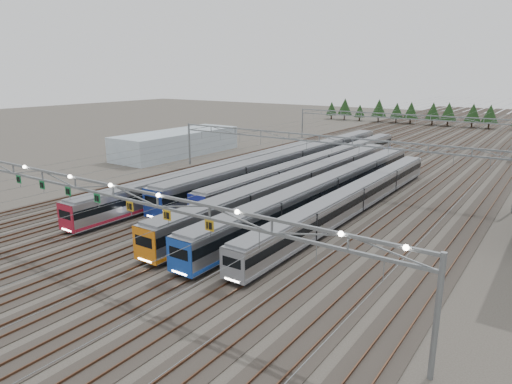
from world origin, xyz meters
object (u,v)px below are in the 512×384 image
Objects in this scene: train_b at (295,161)px; train_e at (328,189)px; train_d at (302,183)px; gantry_near at (112,194)px; west_shed at (178,143)px; train_a at (225,173)px; gantry_far at (406,120)px; gantry_mid at (319,144)px; train_f at (354,199)px; train_c at (321,164)px.

train_e is at bearing -46.93° from train_b.
train_d is 4.58m from train_e.
gantry_near is 60.12m from west_shed.
train_b is at bearing 98.61° from gantry_near.
west_shed is (-26.39, 16.60, 0.44)m from train_a.
west_shed is at bearing 158.11° from train_d.
gantry_far is 1.88× the size of west_shed.
train_d is (13.50, 0.57, 0.11)m from train_a.
train_a is at bearing -107.64° from train_b.
gantry_mid is 1.88× the size of west_shed.
train_a is at bearing 179.08° from train_e.
train_d reaches higher than train_a.
train_d reaches higher than train_f.
gantry_mid is 1.00× the size of gantry_far.
train_b is at bearing 123.53° from train_d.
train_b is 1.14× the size of train_d.
train_a is 14.85m from train_b.
train_a is at bearing 110.42° from gantry_near.
gantry_near is 1.88× the size of west_shed.
train_c is at bearing -1.51° from west_shed.
train_a is 1.87× the size of west_shed.
train_a is at bearing 175.02° from train_f.
west_shed is at bearing 128.84° from gantry_near.
train_f is at bearing -20.37° from train_e.
gantry_far is at bearing 45.59° from west_shed.
gantry_mid is at bearing -68.27° from train_c.
train_c is (9.00, 15.67, -0.03)m from train_a.
train_d is 1.05× the size of gantry_far.
gantry_near reaches higher than train_c.
train_f is 58.25m from gantry_far.
train_e is at bearing -83.04° from gantry_far.
train_f is 0.91× the size of gantry_near.
gantry_mid is at bearing -9.92° from west_shed.
train_c is at bearing 92.76° from gantry_near.
gantry_near is at bearing -51.16° from west_shed.
west_shed is at bearing 178.49° from train_c.
train_d is 42.99m from west_shed.
west_shed reaches higher than train_e.
train_c is 35.41m from west_shed.
train_c is at bearing 106.60° from train_d.
gantry_near is (-6.80, -29.81, 4.93)m from train_e.
train_a is 13.51m from train_d.
gantry_near is at bearing -69.58° from train_a.
train_b is at bearing 133.07° from train_e.
gantry_near is at bearing -87.24° from train_c.
train_a reaches higher than train_c.
west_shed is (-39.89, 16.03, 0.34)m from train_d.
train_b is 30.99m from west_shed.
train_e is (9.00, -15.96, 0.10)m from train_c.
train_e is (13.50, -14.44, -0.18)m from train_b.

